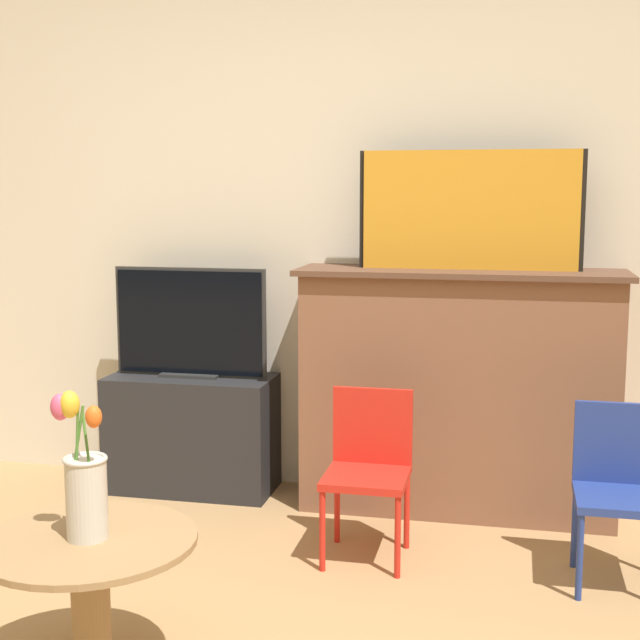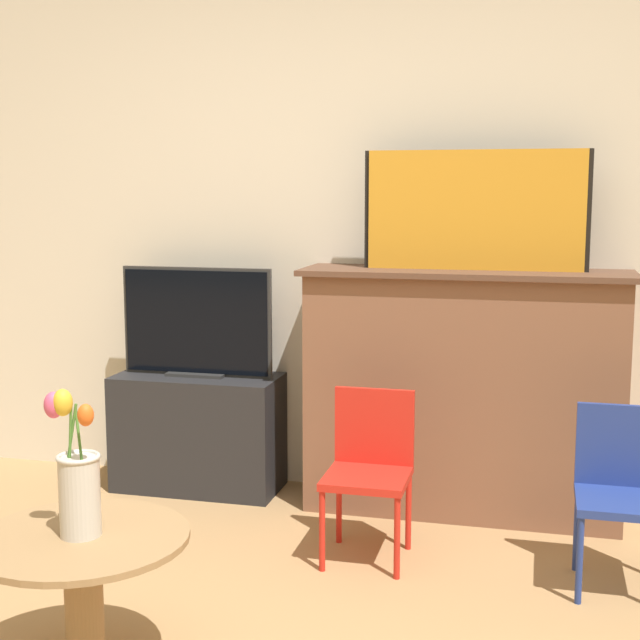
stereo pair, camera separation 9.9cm
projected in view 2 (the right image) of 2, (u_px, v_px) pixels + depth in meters
The scene contains 9 objects.
wall_back at pixel (361, 212), 4.23m from camera, with size 8.00×0.06×2.70m.
fireplace_mantel at pixel (463, 389), 4.00m from camera, with size 1.45×0.44×1.10m.
painting at pixel (475, 210), 3.88m from camera, with size 0.98×0.03×0.52m.
tv_stand at pixel (198, 432), 4.35m from camera, with size 0.80×0.37×0.56m.
tv_monitor at pixel (197, 323), 4.27m from camera, with size 0.75×0.12×0.52m.
chair_red at pixel (370, 463), 3.53m from camera, with size 0.32×0.32×0.66m.
chair_blue at pixel (621, 485), 3.26m from camera, with size 0.32×0.32×0.66m.
side_table at pixel (83, 587), 2.60m from camera, with size 0.63×0.63×0.46m.
vase_tulips at pixel (77, 481), 2.55m from camera, with size 0.17×0.14×0.44m.
Camera 2 is at (0.85, -2.05, 1.45)m, focal length 50.00 mm.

